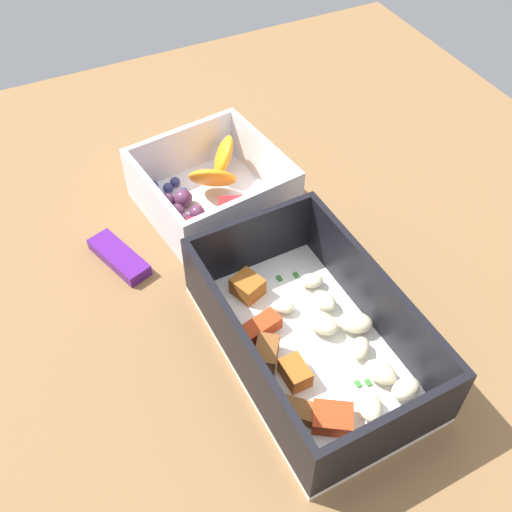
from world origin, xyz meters
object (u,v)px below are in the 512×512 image
object	(u,v)px
candy_bar	(119,257)
paper_cup_liner	(159,154)
pasta_container	(311,337)
fruit_bowl	(212,191)

from	to	relation	value
candy_bar	paper_cup_liner	distance (cm)	15.67
pasta_container	paper_cup_liner	xyz separation A→B (cm)	(29.92, 2.61, -1.34)
fruit_bowl	paper_cup_liner	world-z (taller)	fruit_bowl
pasta_container	fruit_bowl	bearing A→B (deg)	-1.05
candy_bar	fruit_bowl	bearing A→B (deg)	-74.04
fruit_bowl	paper_cup_liner	size ratio (longest dim) A/B	3.59
fruit_bowl	candy_bar	world-z (taller)	fruit_bowl
candy_bar	paper_cup_liner	size ratio (longest dim) A/B	1.69
pasta_container	paper_cup_liner	bearing A→B (deg)	3.11
fruit_bowl	paper_cup_liner	xyz separation A→B (cm)	(9.89, 2.32, -1.33)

